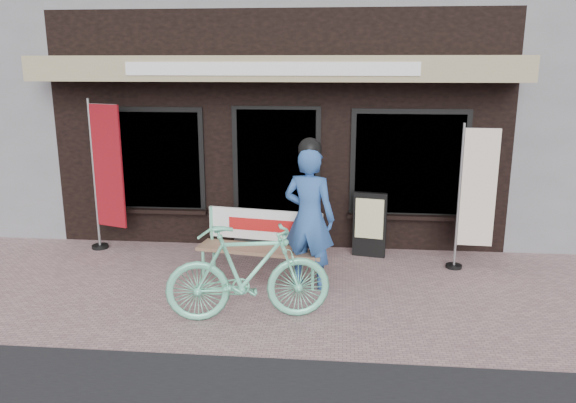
# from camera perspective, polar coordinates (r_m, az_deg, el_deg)

# --- Properties ---
(ground) EXTENTS (70.00, 70.00, 0.00)m
(ground) POSITION_cam_1_polar(r_m,az_deg,el_deg) (7.11, -2.97, -9.56)
(ground) COLOR #A47D7E
(ground) RESTS_ON ground
(storefront) EXTENTS (7.00, 6.77, 6.00)m
(storefront) POSITION_cam_1_polar(r_m,az_deg,el_deg) (11.45, 0.53, 14.72)
(storefront) COLOR black
(storefront) RESTS_ON ground
(bench) EXTENTS (1.73, 0.69, 0.91)m
(bench) POSITION_cam_1_polar(r_m,az_deg,el_deg) (7.52, -2.60, -3.85)
(bench) COLOR #6FDAAE
(bench) RESTS_ON ground
(person) EXTENTS (0.76, 0.60, 1.94)m
(person) POSITION_cam_1_polar(r_m,az_deg,el_deg) (7.12, 2.17, -1.38)
(person) COLOR #2C5397
(person) RESTS_ON ground
(bicycle) EXTENTS (1.91, 0.87, 1.11)m
(bicycle) POSITION_cam_1_polar(r_m,az_deg,el_deg) (6.31, -4.06, -7.25)
(bicycle) COLOR #6FDAAE
(bicycle) RESTS_ON ground
(nobori_red) EXTENTS (0.69, 0.35, 2.32)m
(nobori_red) POSITION_cam_1_polar(r_m,az_deg,el_deg) (8.87, -18.00, 2.64)
(nobori_red) COLOR gray
(nobori_red) RESTS_ON ground
(nobori_cream) EXTENTS (0.60, 0.24, 2.05)m
(nobori_cream) POSITION_cam_1_polar(r_m,az_deg,el_deg) (8.09, 18.43, 0.56)
(nobori_cream) COLOR gray
(nobori_cream) RESTS_ON ground
(menu_stand) EXTENTS (0.50, 0.19, 0.98)m
(menu_stand) POSITION_cam_1_polar(r_m,az_deg,el_deg) (8.41, 8.29, -2.29)
(menu_stand) COLOR black
(menu_stand) RESTS_ON ground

